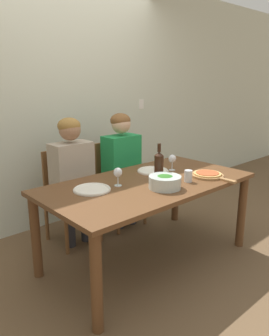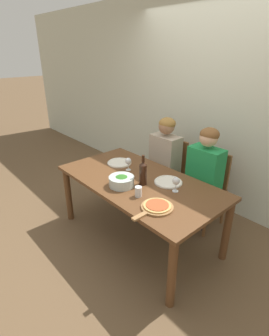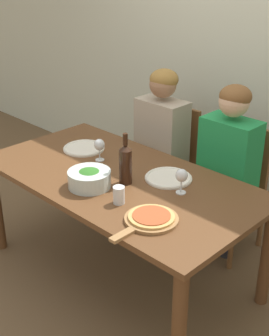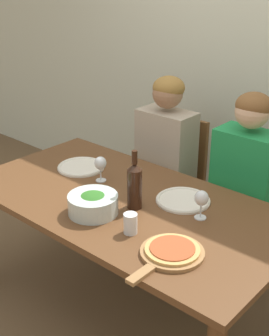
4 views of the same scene
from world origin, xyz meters
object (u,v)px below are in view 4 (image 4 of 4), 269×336
broccoli_bowl (93,204)px  pizza_on_board (171,252)px  person_man (245,173)px  wine_glass_left (100,164)px  dinner_plate_right (183,200)px  dinner_plate_left (81,167)px  water_tumbler (130,223)px  wine_bottle (135,185)px  wine_glass_right (201,199)px  chair_left (173,176)px  person_woman (165,148)px  chair_right (249,203)px

broccoli_bowl → pizza_on_board: broccoli_bowl is taller
broccoli_bowl → person_man: bearing=69.7°
pizza_on_board → wine_glass_left: (-0.76, 0.33, 0.09)m
pizza_on_board → dinner_plate_right: bearing=119.9°
dinner_plate_left → water_tumbler: (0.72, -0.35, 0.04)m
person_man → wine_bottle: size_ratio=3.87×
wine_glass_right → broccoli_bowl: bearing=-144.4°
chair_left → person_woman: bearing=-90.0°
chair_left → water_tumbler: 1.21m
chair_left → wine_bottle: 1.01m
person_woman → chair_left: bearing=90.0°
person_woman → wine_bottle: person_woman is taller
wine_glass_right → person_woman: bearing=138.9°
broccoli_bowl → person_woman: bearing=105.9°
dinner_plate_left → dinner_plate_right: same height
pizza_on_board → person_woman: bearing=129.2°
person_man → wine_glass_left: bearing=-132.3°
wine_glass_left → dinner_plate_left: bearing=167.9°
wine_glass_right → chair_left: bearing=134.2°
chair_left → pizza_on_board: bearing=-53.8°
chair_right → wine_glass_right: size_ratio=5.95×
person_woman → person_man: bearing=0.0°
pizza_on_board → water_tumbler: size_ratio=4.24×
pizza_on_board → wine_bottle: bearing=151.5°
chair_left → dinner_plate_left: chair_left is taller
wine_bottle → dinner_plate_left: size_ratio=1.10×
chair_left → wine_glass_left: 0.82m
chair_left → wine_glass_right: size_ratio=5.95×
wine_glass_left → wine_glass_right: size_ratio=1.00×
pizza_on_board → broccoli_bowl: bearing=176.0°
dinner_plate_right → pizza_on_board: size_ratio=0.68×
broccoli_bowl → pizza_on_board: (0.52, -0.04, -0.04)m
chair_left → broccoli_bowl: chair_left is taller
chair_right → wine_bottle: bearing=-104.6°
wine_bottle → water_tumbler: size_ratio=3.17×
chair_right → broccoli_bowl: size_ratio=3.52×
broccoli_bowl → pizza_on_board: 0.52m
wine_bottle → dinner_plate_left: bearing=164.8°
dinner_plate_left → wine_glass_right: 0.90m
person_woman → water_tumbler: 1.08m
person_woman → dinner_plate_right: 0.75m
broccoli_bowl → water_tumbler: broccoli_bowl is taller
chair_left → broccoli_bowl: size_ratio=3.52×
dinner_plate_right → water_tumbler: size_ratio=2.89×
dinner_plate_right → water_tumbler: bearing=-90.4°
chair_right → pizza_on_board: 1.12m
person_man → broccoli_bowl: bearing=-110.3°
dinner_plate_left → pizza_on_board: (0.98, -0.37, 0.01)m
wine_glass_left → broccoli_bowl: bearing=-50.9°
person_woman → dinner_plate_left: 0.62m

